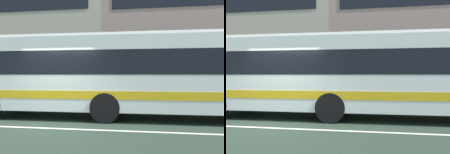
{
  "view_description": "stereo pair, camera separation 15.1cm",
  "coord_description": "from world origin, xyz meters",
  "views": [
    {
      "loc": [
        3.24,
        -7.17,
        1.59
      ],
      "look_at": [
        1.59,
        2.64,
        1.51
      ],
      "focal_mm": 40.94,
      "sensor_mm": 36.0,
      "label": 1
    },
    {
      "loc": [
        3.39,
        -7.15,
        1.59
      ],
      "look_at": [
        1.59,
        2.64,
        1.51
      ],
      "focal_mm": 40.94,
      "sensor_mm": 36.0,
      "label": 2
    }
  ],
  "objects": [
    {
      "name": "ground_plane",
      "position": [
        0.0,
        0.0,
        0.0
      ],
      "size": [
        160.0,
        160.0,
        0.0
      ],
      "primitive_type": "plane",
      "color": "#29382C"
    },
    {
      "name": "lane_centre_line",
      "position": [
        0.0,
        0.0,
        0.0
      ],
      "size": [
        60.0,
        0.16,
        0.01
      ],
      "primitive_type": "cube",
      "color": "silver",
      "rests_on": "ground_plane"
    },
    {
      "name": "transit_bus",
      "position": [
        2.35,
        2.24,
        1.68
      ],
      "size": [
        11.96,
        2.65,
        3.03
      ],
      "color": "white",
      "rests_on": "ground_plane"
    }
  ]
}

